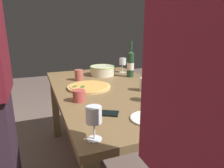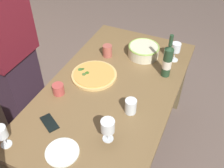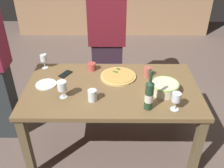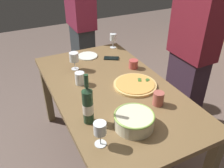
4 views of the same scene
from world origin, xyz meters
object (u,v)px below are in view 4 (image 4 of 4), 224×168
Objects in this scene: cup_spare at (133,64)px; side_plate at (88,56)px; pizza at (135,85)px; person_host at (81,24)px; wine_bottle at (88,105)px; cup_ceramic at (80,78)px; wine_glass_far_left at (100,130)px; cup_amber at (158,99)px; dining_table at (112,97)px; wine_glass_near_pizza at (74,58)px; serving_bowl at (134,120)px; wine_glass_by_bottle at (113,38)px; cell_phone at (111,58)px; person_guest_left at (191,54)px.

side_plate is at bearing -145.09° from cup_spare.
pizza is 0.20× the size of person_host.
wine_bottle is 3.45× the size of cup_ceramic.
wine_glass_far_left is 0.97m from cup_spare.
cup_amber is 1.22× the size of cup_spare.
cup_amber is (-0.17, 0.52, -0.06)m from wine_glass_far_left.
dining_table is 0.92× the size of person_host.
dining_table is 4.58× the size of wine_bottle.
wine_glass_near_pizza is 1.60× the size of cup_amber.
wine_glass_by_bottle is (-1.17, 0.44, 0.06)m from serving_bowl.
cup_spare is at bearing 167.46° from cup_amber.
dining_table is 0.53m from cell_phone.
cup_ceramic is at bearing -128.61° from dining_table.
wine_bottle is at bearing -13.03° from cup_ceramic.
person_host reaches higher than cup_amber.
person_host is (-1.51, 0.50, -0.00)m from wine_bottle.
serving_bowl is 2.52× the size of cup_ceramic.
wine_bottle is 0.21× the size of person_guest_left.
serving_bowl is 1.60× the size of wine_glass_far_left.
pizza is 4.25× the size of cup_spare.
serving_bowl is (0.47, -0.08, 0.14)m from dining_table.
cup_ceramic is at bearing 169.95° from wine_glass_far_left.
cell_phone is at bearing 125.13° from cup_ceramic.
side_plate is at bearing -168.06° from pizza.
dining_table is at bearing 0.00° from person_guest_left.
cup_ceramic is (-0.63, -0.13, -0.00)m from serving_bowl.
wine_glass_near_pizza is 0.27m from cup_ceramic.
side_plate is at bearing 174.19° from serving_bowl.
dining_table is 0.82m from wine_glass_by_bottle.
person_host is at bearing 170.91° from serving_bowl.
wine_glass_by_bottle reaches higher than cell_phone.
pizza is at bearing 71.25° from dining_table.
person_host reaches higher than pizza.
cup_ceramic is at bearing -85.19° from cup_spare.
cell_phone is (0.15, 0.19, 0.00)m from side_plate.
wine_bottle reaches higher than wine_glass_by_bottle.
pizza is at bearing 59.57° from cup_ceramic.
person_host is at bearing -172.87° from cup_spare.
cup_amber is at bearing 25.13° from wine_glass_near_pizza.
person_guest_left is (0.40, 0.63, 0.09)m from cell_phone.
wine_glass_near_pizza is at bearing -144.87° from pizza.
pizza is 0.48m from serving_bowl.
wine_glass_near_pizza reaches higher than cup_amber.
wine_bottle is 1.78× the size of side_plate.
wine_bottle is at bearing -9.50° from person_host.
cup_amber is at bearing 84.88° from wine_bottle.
pizza is (0.06, 0.18, 0.11)m from dining_table.
cup_ceramic reaches higher than serving_bowl.
wine_glass_by_bottle is at bearing 104.76° from side_plate.
wine_glass_by_bottle reaches higher than serving_bowl.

